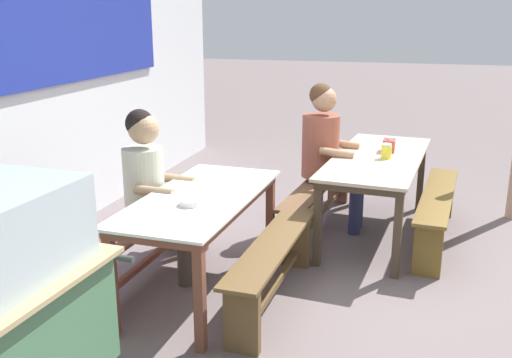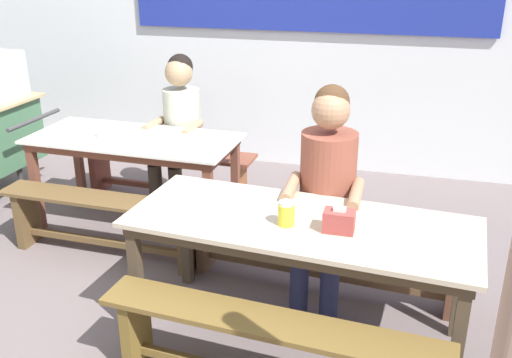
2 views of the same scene
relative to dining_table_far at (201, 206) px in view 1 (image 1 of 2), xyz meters
The scene contains 13 objects.
ground_plane 1.32m from the dining_table_far, 58.01° to the right, with size 40.00×40.00×0.00m, color #6D5F5F.
backdrop_wall 2.05m from the dining_table_far, 70.22° to the left, with size 7.56×0.23×2.93m.
dining_table_far is the anchor object (origin of this frame).
dining_table_near 1.85m from the dining_table_far, 35.68° to the right, with size 1.90×0.88×0.73m.
bench_far_back 0.63m from the dining_table_far, 88.31° to the left, with size 1.58×0.35×0.45m.
bench_far_front 0.64m from the dining_table_far, 91.69° to the right, with size 1.53×0.30×0.45m.
bench_near_back 1.68m from the dining_table_far, 19.68° to the right, with size 1.87×0.39×0.45m.
bench_near_front 2.20m from the dining_table_far, 47.72° to the right, with size 1.72×0.39×0.45m.
person_center_facing 0.49m from the dining_table_far, 67.97° to the left, with size 0.43×0.57×1.28m.
person_right_near_table 1.69m from the dining_table_far, 21.46° to the right, with size 0.45×0.58×1.35m.
tissue_box 2.07m from the dining_table_far, 34.00° to the right, with size 0.16×0.10×0.14m.
condiment_jar 1.85m from the dining_table_far, 38.70° to the right, with size 0.09×0.09×0.13m.
soup_bowl 0.24m from the dining_table_far, behind, with size 0.15×0.15×0.04m, color silver.
Camera 1 is at (-4.18, -0.48, 1.95)m, focal length 40.83 mm.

